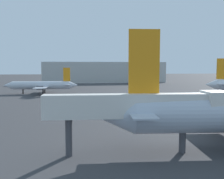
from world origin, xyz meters
TOP-DOWN VIEW (x-y plane):
  - airplane_distant at (-14.38, 75.32)m, footprint 24.83×17.38m
  - jet_bridge at (3.42, 14.66)m, footprint 19.16×3.50m
  - terminal_building at (14.44, 138.76)m, footprint 69.80×26.91m

SIDE VIEW (x-z plane):
  - airplane_distant at x=-14.38m, z-range -1.53..7.23m
  - jet_bridge at x=3.42m, z-range 1.69..8.15m
  - terminal_building at x=14.44m, z-range 0.00..11.76m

